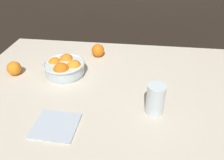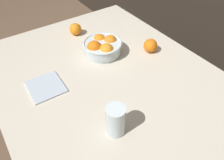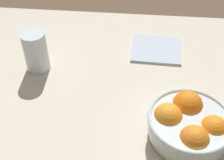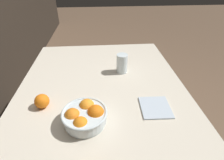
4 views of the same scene
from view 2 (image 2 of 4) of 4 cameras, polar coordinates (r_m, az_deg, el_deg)
The scene contains 7 objects.
ground_plane at distance 1.65m, azimuth 0.30°, elevation -19.03°, with size 12.00×12.00×0.00m, color brown.
dining_table at distance 1.11m, azimuth 0.42°, elevation -3.24°, with size 1.44×1.05×0.71m.
fruit_bowl at distance 1.23m, azimuth -2.51°, elevation 8.68°, with size 0.22×0.22×0.10m.
juice_glass at distance 0.85m, azimuth 0.91°, elevation -10.79°, with size 0.08×0.08×0.14m.
orange_loose_near_bowl at distance 1.27m, azimuth 9.99°, elevation 8.84°, with size 0.08×0.08×0.08m, color orange.
orange_loose_front at distance 1.43m, azimuth -9.52°, elevation 12.97°, with size 0.07×0.07×0.07m, color orange.
napkin at distance 1.10m, azimuth -16.90°, elevation -1.69°, with size 0.17×0.16×0.01m, color silver.
Camera 2 is at (0.63, -0.44, 1.46)m, focal length 35.00 mm.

